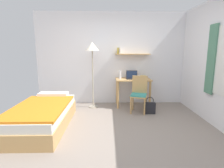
{
  "coord_description": "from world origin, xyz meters",
  "views": [
    {
      "loc": [
        -0.17,
        -3.14,
        1.54
      ],
      "look_at": [
        -0.09,
        0.51,
        0.85
      ],
      "focal_mm": 28.57,
      "sensor_mm": 36.0,
      "label": 1
    }
  ],
  "objects_px": {
    "desk": "(133,84)",
    "water_bottle": "(120,75)",
    "bed": "(43,115)",
    "laptop": "(132,77)",
    "standing_lamp": "(92,51)",
    "book_stack": "(143,77)",
    "handbag": "(150,108)",
    "desk_chair": "(139,93)"
  },
  "relations": [
    {
      "from": "bed",
      "to": "laptop",
      "type": "relative_size",
      "value": 5.94
    },
    {
      "from": "desk_chair",
      "to": "standing_lamp",
      "type": "relative_size",
      "value": 0.52
    },
    {
      "from": "desk_chair",
      "to": "handbag",
      "type": "relative_size",
      "value": 2.14
    },
    {
      "from": "laptop",
      "to": "desk",
      "type": "bearing_deg",
      "value": -38.94
    },
    {
      "from": "laptop",
      "to": "book_stack",
      "type": "bearing_deg",
      "value": 3.59
    },
    {
      "from": "desk",
      "to": "laptop",
      "type": "distance_m",
      "value": 0.22
    },
    {
      "from": "desk_chair",
      "to": "laptop",
      "type": "height_order",
      "value": "laptop"
    },
    {
      "from": "laptop",
      "to": "book_stack",
      "type": "xyz_separation_m",
      "value": [
        0.33,
        0.02,
        -0.02
      ]
    },
    {
      "from": "bed",
      "to": "desk",
      "type": "distance_m",
      "value": 2.47
    },
    {
      "from": "standing_lamp",
      "to": "handbag",
      "type": "bearing_deg",
      "value": -20.96
    },
    {
      "from": "standing_lamp",
      "to": "book_stack",
      "type": "xyz_separation_m",
      "value": [
        1.4,
        0.16,
        -0.73
      ]
    },
    {
      "from": "desk",
      "to": "desk_chair",
      "type": "xyz_separation_m",
      "value": [
        0.09,
        -0.5,
        -0.12
      ]
    },
    {
      "from": "bed",
      "to": "standing_lamp",
      "type": "relative_size",
      "value": 1.09
    },
    {
      "from": "desk",
      "to": "book_stack",
      "type": "height_order",
      "value": "book_stack"
    },
    {
      "from": "laptop",
      "to": "handbag",
      "type": "xyz_separation_m",
      "value": [
        0.36,
        -0.69,
        -0.67
      ]
    },
    {
      "from": "bed",
      "to": "desk",
      "type": "height_order",
      "value": "desk"
    },
    {
      "from": "standing_lamp",
      "to": "water_bottle",
      "type": "distance_m",
      "value": 0.98
    },
    {
      "from": "water_bottle",
      "to": "handbag",
      "type": "bearing_deg",
      "value": -41.71
    },
    {
      "from": "water_bottle",
      "to": "laptop",
      "type": "bearing_deg",
      "value": 11.25
    },
    {
      "from": "desk_chair",
      "to": "handbag",
      "type": "bearing_deg",
      "value": -33.24
    },
    {
      "from": "standing_lamp",
      "to": "water_bottle",
      "type": "xyz_separation_m",
      "value": [
        0.74,
        0.07,
        -0.64
      ]
    },
    {
      "from": "desk",
      "to": "water_bottle",
      "type": "xyz_separation_m",
      "value": [
        -0.37,
        -0.04,
        0.27
      ]
    },
    {
      "from": "desk_chair",
      "to": "standing_lamp",
      "type": "bearing_deg",
      "value": 161.86
    },
    {
      "from": "desk",
      "to": "water_bottle",
      "type": "bearing_deg",
      "value": -173.37
    },
    {
      "from": "bed",
      "to": "standing_lamp",
      "type": "xyz_separation_m",
      "value": [
        0.91,
        1.26,
        1.29
      ]
    },
    {
      "from": "bed",
      "to": "book_stack",
      "type": "relative_size",
      "value": 7.88
    },
    {
      "from": "desk",
      "to": "standing_lamp",
      "type": "relative_size",
      "value": 0.54
    },
    {
      "from": "standing_lamp",
      "to": "desk_chair",
      "type": "bearing_deg",
      "value": -18.14
    },
    {
      "from": "bed",
      "to": "laptop",
      "type": "xyz_separation_m",
      "value": [
        1.98,
        1.4,
        0.58
      ]
    },
    {
      "from": "desk_chair",
      "to": "water_bottle",
      "type": "relative_size",
      "value": 3.84
    },
    {
      "from": "desk_chair",
      "to": "standing_lamp",
      "type": "distance_m",
      "value": 1.63
    },
    {
      "from": "laptop",
      "to": "book_stack",
      "type": "relative_size",
      "value": 1.33
    },
    {
      "from": "bed",
      "to": "desk_chair",
      "type": "relative_size",
      "value": 2.11
    },
    {
      "from": "water_bottle",
      "to": "handbag",
      "type": "height_order",
      "value": "water_bottle"
    },
    {
      "from": "desk",
      "to": "book_stack",
      "type": "bearing_deg",
      "value": 8.58
    },
    {
      "from": "handbag",
      "to": "book_stack",
      "type": "bearing_deg",
      "value": 92.64
    },
    {
      "from": "water_bottle",
      "to": "desk",
      "type": "bearing_deg",
      "value": 6.63
    },
    {
      "from": "book_stack",
      "to": "handbag",
      "type": "relative_size",
      "value": 0.57
    },
    {
      "from": "bed",
      "to": "desk_chair",
      "type": "height_order",
      "value": "desk_chair"
    },
    {
      "from": "standing_lamp",
      "to": "laptop",
      "type": "bearing_deg",
      "value": 7.29
    },
    {
      "from": "book_stack",
      "to": "desk_chair",
      "type": "bearing_deg",
      "value": -111.01
    },
    {
      "from": "desk",
      "to": "water_bottle",
      "type": "distance_m",
      "value": 0.46
    }
  ]
}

